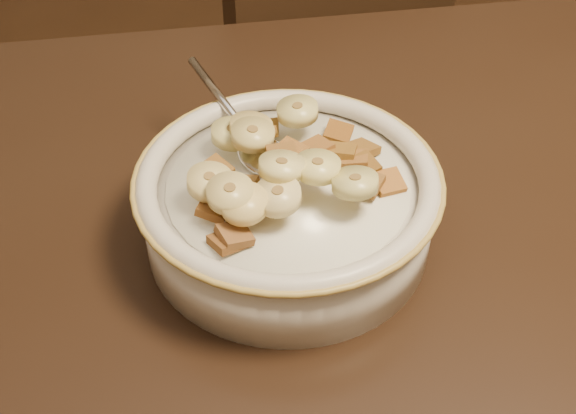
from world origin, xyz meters
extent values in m
cube|color=black|center=(0.00, 0.00, 0.73)|extent=(1.44, 0.96, 0.04)
cube|color=black|center=(0.14, 0.51, 0.44)|extent=(0.49, 0.49, 0.88)
cylinder|color=beige|center=(-0.07, 0.12, 0.78)|extent=(0.21, 0.21, 0.05)
cylinder|color=white|center=(-0.07, 0.12, 0.80)|extent=(0.17, 0.17, 0.00)
ellipsoid|color=silver|center=(-0.08, 0.15, 0.80)|extent=(0.05, 0.06, 0.01)
cube|color=brown|center=(-0.12, 0.10, 0.81)|extent=(0.03, 0.03, 0.01)
cube|color=olive|center=(-0.06, 0.13, 0.82)|extent=(0.03, 0.03, 0.01)
cube|color=brown|center=(-0.12, 0.14, 0.81)|extent=(0.03, 0.03, 0.01)
cube|color=brown|center=(-0.08, 0.17, 0.81)|extent=(0.03, 0.03, 0.01)
cube|color=brown|center=(-0.12, 0.07, 0.81)|extent=(0.03, 0.03, 0.01)
cube|color=brown|center=(-0.04, 0.14, 0.81)|extent=(0.03, 0.03, 0.01)
cube|color=brown|center=(-0.01, 0.10, 0.81)|extent=(0.03, 0.03, 0.01)
cube|color=brown|center=(-0.11, 0.07, 0.81)|extent=(0.03, 0.02, 0.01)
cube|color=brown|center=(-0.07, 0.12, 0.83)|extent=(0.02, 0.02, 0.01)
cube|color=brown|center=(-0.08, 0.17, 0.81)|extent=(0.03, 0.03, 0.01)
cube|color=#98612C|center=(-0.02, 0.13, 0.81)|extent=(0.03, 0.03, 0.01)
cube|color=brown|center=(-0.02, 0.17, 0.81)|extent=(0.03, 0.03, 0.01)
cube|color=brown|center=(-0.01, 0.12, 0.81)|extent=(0.03, 0.03, 0.01)
cube|color=#8F5E1F|center=(-0.02, 0.13, 0.81)|extent=(0.03, 0.03, 0.01)
cube|color=brown|center=(-0.07, 0.18, 0.81)|extent=(0.02, 0.02, 0.01)
cube|color=brown|center=(-0.09, 0.09, 0.82)|extent=(0.03, 0.03, 0.01)
cube|color=brown|center=(-0.10, 0.11, 0.81)|extent=(0.03, 0.03, 0.01)
cube|color=brown|center=(-0.08, 0.12, 0.82)|extent=(0.02, 0.02, 0.01)
cube|color=brown|center=(-0.01, 0.14, 0.81)|extent=(0.03, 0.03, 0.01)
cube|color=#9C6429|center=(0.00, 0.10, 0.81)|extent=(0.02, 0.02, 0.01)
cylinder|color=#FBE39C|center=(-0.07, 0.11, 0.83)|extent=(0.04, 0.04, 0.02)
cylinder|color=#E8D471|center=(-0.09, 0.15, 0.83)|extent=(0.04, 0.04, 0.01)
cylinder|color=#FAE17F|center=(-0.11, 0.09, 0.83)|extent=(0.04, 0.04, 0.01)
cylinder|color=#DACC79|center=(-0.05, 0.10, 0.83)|extent=(0.04, 0.04, 0.01)
cylinder|color=#FDD88A|center=(-0.09, 0.16, 0.83)|extent=(0.04, 0.04, 0.02)
cylinder|color=#DED46E|center=(-0.03, 0.08, 0.83)|extent=(0.04, 0.04, 0.02)
cylinder|color=#D8CA69|center=(-0.10, 0.16, 0.82)|extent=(0.04, 0.04, 0.01)
cylinder|color=#F6D576|center=(-0.12, 0.11, 0.82)|extent=(0.03, 0.03, 0.01)
cylinder|color=#D5CB76|center=(-0.05, 0.18, 0.82)|extent=(0.04, 0.04, 0.01)
cylinder|color=#E1C483|center=(-0.08, 0.08, 0.82)|extent=(0.03, 0.03, 0.02)
cylinder|color=#D9B770|center=(-0.10, 0.08, 0.82)|extent=(0.03, 0.03, 0.02)
camera|label=1|loc=(-0.15, -0.26, 1.13)|focal=45.00mm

